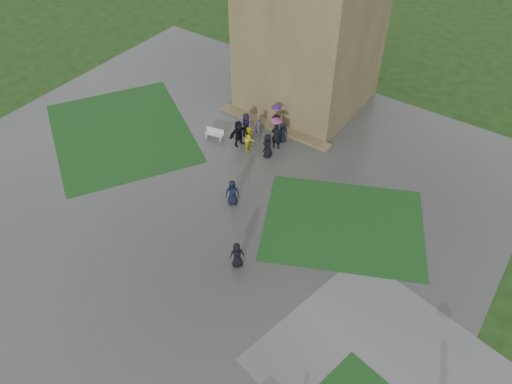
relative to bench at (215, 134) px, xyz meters
The scene contains 9 objects.
ground 7.72m from the bench, 69.79° to the right, with size 120.00×120.00×0.00m, color black.
plaza 5.88m from the bench, 63.03° to the right, with size 34.00×34.00×0.02m, color #363634.
lawn_inset_left 6.68m from the bench, 151.04° to the right, with size 11.00×9.00×0.01m, color #133613.
lawn_inset_right 11.39m from the bench, 11.30° to the right, with size 9.00×7.00×0.01m, color #133613.
tower_plinth 4.30m from the bench, 51.70° to the left, with size 9.00×0.80×0.22m, color brown.
bench is the anchor object (origin of this frame).
visitor_cluster 3.27m from the bench, 24.25° to the left, with size 3.39×3.97×2.52m.
pedestrian_mid 6.63m from the bench, 42.24° to the right, with size 0.83×0.57×1.70m, color black.
pedestrian_near 11.31m from the bench, 45.55° to the right, with size 0.78×0.53×1.60m, color black.
Camera 1 is at (15.62, -13.98, 20.85)m, focal length 35.00 mm.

